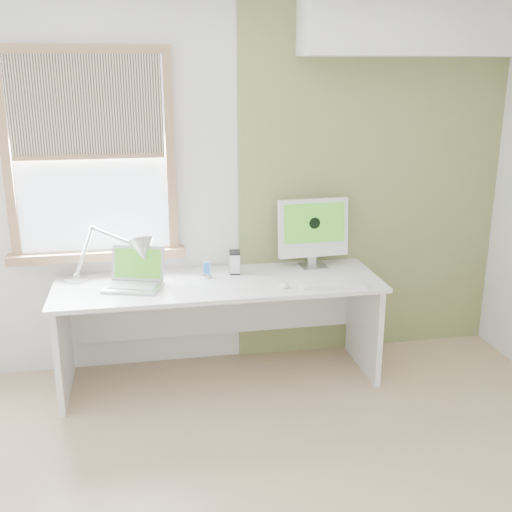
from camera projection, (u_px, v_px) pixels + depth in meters
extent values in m
cube|color=tan|center=(294.00, 506.00, 3.10)|extent=(4.00, 3.50, 0.02)
cube|color=white|center=(238.00, 187.00, 4.37)|extent=(4.00, 0.02, 2.60)
cube|color=olive|center=(372.00, 183.00, 4.53)|extent=(2.00, 0.02, 2.60)
cube|color=white|center=(419.00, 23.00, 4.09)|extent=(1.60, 0.40, 0.42)
cube|color=#986D4A|center=(6.00, 158.00, 3.99)|extent=(0.06, 0.06, 1.42)
cube|color=#986D4A|center=(170.00, 154.00, 4.18)|extent=(0.06, 0.06, 1.42)
cube|color=#986D4A|center=(82.00, 49.00, 3.89)|extent=(1.00, 0.06, 0.06)
cube|color=#986D4A|center=(98.00, 255.00, 4.27)|extent=(1.20, 0.14, 0.06)
cube|color=#D1E2F9|center=(90.00, 156.00, 4.10)|extent=(1.00, 0.01, 1.30)
cube|color=beige|center=(86.00, 107.00, 3.97)|extent=(0.98, 0.02, 0.65)
cube|color=#986D4A|center=(90.00, 157.00, 4.06)|extent=(0.98, 0.03, 0.03)
cube|color=white|center=(219.00, 284.00, 4.15)|extent=(2.20, 0.70, 0.03)
cube|color=white|center=(63.00, 345.00, 4.07)|extent=(0.04, 0.64, 0.70)
cube|color=white|center=(364.00, 323.00, 4.44)|extent=(0.04, 0.64, 0.70)
cube|color=white|center=(214.00, 303.00, 4.53)|extent=(2.08, 0.02, 0.48)
cylinder|color=#B9BBBE|center=(76.00, 279.00, 4.18)|extent=(0.19, 0.19, 0.02)
sphere|color=#B9BBBE|center=(76.00, 276.00, 4.17)|extent=(0.06, 0.06, 0.05)
cylinder|color=#B9BBBE|center=(84.00, 253.00, 4.12)|extent=(0.16, 0.05, 0.34)
sphere|color=#B9BBBE|center=(92.00, 228.00, 4.07)|extent=(0.05, 0.05, 0.04)
cylinder|color=#B9BBBE|center=(115.00, 237.00, 4.07)|extent=(0.30, 0.12, 0.13)
sphere|color=#B9BBBE|center=(138.00, 246.00, 4.07)|extent=(0.04, 0.04, 0.04)
cone|color=#B9BBBE|center=(142.00, 250.00, 4.08)|extent=(0.22, 0.26, 0.21)
cube|color=#B9BBBE|center=(133.00, 287.00, 4.02)|extent=(0.42, 0.35, 0.02)
cube|color=#B2B5B7|center=(133.00, 285.00, 4.02)|extent=(0.34, 0.24, 0.00)
cube|color=#B9BBBE|center=(138.00, 263.00, 4.10)|extent=(0.36, 0.18, 0.23)
cube|color=#347B1A|center=(138.00, 263.00, 4.10)|extent=(0.32, 0.15, 0.19)
cylinder|color=#B9BBBE|center=(207.00, 276.00, 4.23)|extent=(0.07, 0.07, 0.02)
cube|color=#B9BBBE|center=(207.00, 268.00, 4.21)|extent=(0.05, 0.01, 0.10)
cube|color=#194C99|center=(207.00, 268.00, 4.20)|extent=(0.04, 0.01, 0.07)
cube|color=#B9BBBE|center=(235.00, 262.00, 4.32)|extent=(0.09, 0.13, 0.15)
cube|color=black|center=(235.00, 252.00, 4.29)|extent=(0.09, 0.13, 0.01)
cube|color=black|center=(235.00, 272.00, 4.34)|extent=(0.09, 0.13, 0.01)
cube|color=#B9BBBE|center=(313.00, 267.00, 4.45)|extent=(0.20, 0.18, 0.01)
cube|color=#B9BBBE|center=(312.00, 254.00, 4.45)|extent=(0.06, 0.02, 0.17)
cube|color=white|center=(313.00, 228.00, 4.39)|extent=(0.51, 0.11, 0.42)
cube|color=#347B1A|center=(315.00, 223.00, 4.35)|extent=(0.45, 0.05, 0.28)
cylinder|color=black|center=(315.00, 223.00, 4.34)|extent=(0.08, 0.01, 0.08)
cube|color=white|center=(334.00, 285.00, 4.05)|extent=(0.44, 0.16, 0.02)
cube|color=white|center=(334.00, 284.00, 4.05)|extent=(0.41, 0.13, 0.00)
ellipsoid|color=white|center=(284.00, 285.00, 4.05)|extent=(0.06, 0.10, 0.03)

